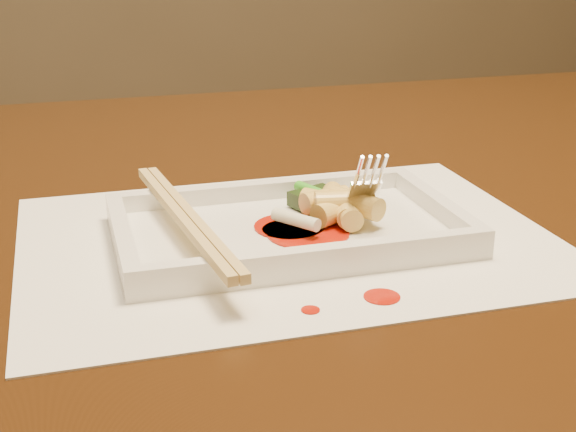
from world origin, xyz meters
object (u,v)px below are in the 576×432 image
object	(u,v)px
plate_base	(288,233)
fork	(369,122)
placemat	(288,239)
chopstick_a	(180,217)
table	(230,301)

from	to	relation	value
plate_base	fork	world-z (taller)	fork
placemat	fork	xyz separation A→B (m)	(0.07, 0.02, 0.08)
plate_base	chopstick_a	xyz separation A→B (m)	(-0.08, 0.00, 0.02)
plate_base	table	bearing A→B (deg)	102.88
table	plate_base	distance (m)	0.15
fork	placemat	bearing A→B (deg)	-165.58
fork	plate_base	bearing A→B (deg)	-165.58
table	placemat	distance (m)	0.15
plate_base	fork	xyz separation A→B (m)	(0.07, 0.02, 0.08)
chopstick_a	fork	distance (m)	0.16
placemat	table	bearing A→B (deg)	102.88
chopstick_a	plate_base	bearing A→B (deg)	0.00
table	fork	bearing A→B (deg)	-43.66
placemat	chopstick_a	world-z (taller)	chopstick_a
plate_base	fork	bearing A→B (deg)	14.42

